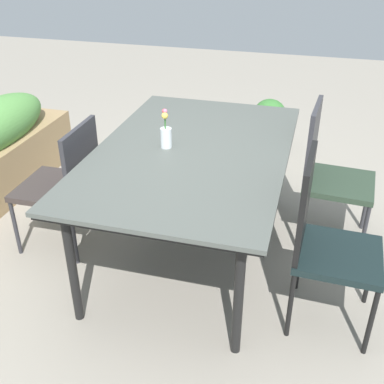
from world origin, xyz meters
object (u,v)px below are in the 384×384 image
at_px(chair_near_left, 324,237).
at_px(chair_far_side, 65,180).
at_px(flower_vase, 166,134).
at_px(potted_plant, 268,127).
at_px(dining_table, 192,157).
at_px(chair_near_right, 328,169).

bearing_deg(chair_near_left, chair_far_side, -97.38).
relative_size(flower_vase, potted_plant, 0.44).
bearing_deg(flower_vase, dining_table, -87.42).
bearing_deg(potted_plant, chair_near_right, -156.73).
relative_size(chair_near_right, potted_plant, 1.74).
bearing_deg(dining_table, flower_vase, 92.58).
bearing_deg(chair_near_right, potted_plant, -152.41).
relative_size(chair_far_side, potted_plant, 1.58).
bearing_deg(potted_plant, chair_near_left, -165.44).
bearing_deg(potted_plant, chair_far_side, 147.98).
bearing_deg(chair_far_side, chair_near_right, -72.83).
xyz_separation_m(chair_near_right, chair_near_left, (-0.84, 0.00, 0.01)).
bearing_deg(chair_near_left, dining_table, -113.70).
relative_size(dining_table, chair_near_left, 1.84).
distance_m(chair_near_left, flower_vase, 1.14).
relative_size(chair_near_left, chair_far_side, 1.12).
height_order(chair_near_right, chair_near_left, chair_near_left).
height_order(chair_near_left, chair_far_side, chair_near_left).
bearing_deg(dining_table, potted_plant, -9.74).
xyz_separation_m(flower_vase, potted_plant, (1.72, -0.46, -0.57)).
distance_m(chair_near_right, chair_far_side, 1.79).
xyz_separation_m(chair_near_left, flower_vase, (0.41, 1.02, 0.31)).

